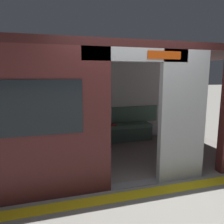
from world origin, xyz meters
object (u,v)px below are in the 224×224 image
person_seated (102,118)px  grab_pole_door (105,116)px  handbag (85,123)px  train_car (111,88)px  bench_seat (101,130)px  book (113,125)px

person_seated → grab_pole_door: bearing=78.5°
handbag → grab_pole_door: bearing=91.5°
train_car → bench_seat: 1.62m
person_seated → grab_pole_door: 1.91m
bench_seat → grab_pole_door: grab_pole_door is taller
train_car → book: 1.60m
bench_seat → handbag: 0.46m
bench_seat → grab_pole_door: bearing=79.1°
book → bench_seat: bearing=3.0°
train_car → handbag: bearing=-72.6°
handbag → book: bearing=176.8°
person_seated → book: size_ratio=5.39×
book → grab_pole_door: bearing=69.2°
handbag → train_car: bearing=107.4°
person_seated → book: 0.39m
train_car → person_seated: size_ratio=5.40×
bench_seat → person_seated: bearing=100.8°
person_seated → bench_seat: bearing=-79.2°
handbag → grab_pole_door: size_ratio=0.12×
train_car → person_seated: (-0.06, -1.06, -0.86)m
train_car → book: (-0.38, -1.13, -1.06)m
bench_seat → book: size_ratio=12.97×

